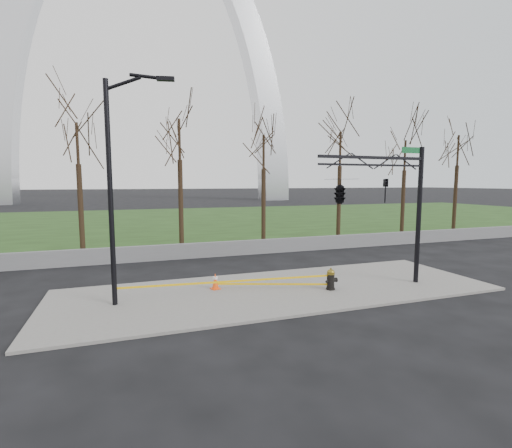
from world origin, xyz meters
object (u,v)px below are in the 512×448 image
object	(u,v)px
traffic_cone	(215,281)
traffic_signal_mast	(356,191)
fire_hydrant	(331,280)
street_light	(116,177)

from	to	relation	value
traffic_cone	traffic_signal_mast	distance (m)	6.83
fire_hydrant	street_light	size ratio (longest dim) A/B	0.11
fire_hydrant	street_light	world-z (taller)	street_light
traffic_signal_mast	fire_hydrant	bearing A→B (deg)	164.71
fire_hydrant	street_light	distance (m)	9.19
traffic_cone	street_light	distance (m)	5.67
street_light	fire_hydrant	bearing A→B (deg)	6.54
traffic_cone	street_light	bearing A→B (deg)	-167.99
street_light	traffic_signal_mast	bearing A→B (deg)	5.61
traffic_cone	traffic_signal_mast	world-z (taller)	traffic_signal_mast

